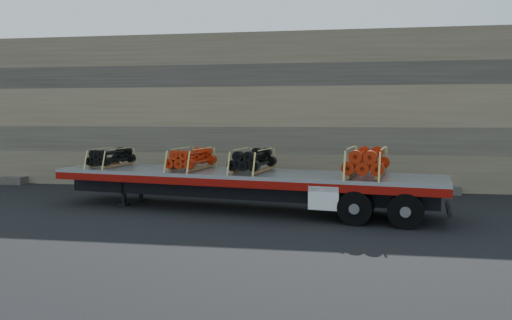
# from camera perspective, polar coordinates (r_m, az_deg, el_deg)

# --- Properties ---
(ground) EXTENTS (120.00, 120.00, 0.00)m
(ground) POSITION_cam_1_polar(r_m,az_deg,el_deg) (17.58, 0.98, -5.71)
(ground) COLOR black
(ground) RESTS_ON ground
(rock_wall) EXTENTS (44.00, 3.00, 7.00)m
(rock_wall) POSITION_cam_1_polar(r_m,az_deg,el_deg) (23.72, 3.26, 5.56)
(rock_wall) COLOR #7A6B54
(rock_wall) RESTS_ON ground
(trailer) EXTENTS (13.84, 4.85, 1.36)m
(trailer) POSITION_cam_1_polar(r_m,az_deg,el_deg) (17.41, -1.68, -3.55)
(trailer) COLOR #9D9FA4
(trailer) RESTS_ON ground
(bundle_front) EXTENTS (1.25, 2.02, 0.67)m
(bundle_front) POSITION_cam_1_polar(r_m,az_deg,el_deg) (19.76, -16.19, 0.24)
(bundle_front) COLOR black
(bundle_front) RESTS_ON trailer
(bundle_midfront) EXTENTS (1.38, 2.24, 0.74)m
(bundle_midfront) POSITION_cam_1_polar(r_m,az_deg,el_deg) (18.04, -7.35, 0.07)
(bundle_midfront) COLOR #A62008
(bundle_midfront) RESTS_ON trailer
(bundle_midrear) EXTENTS (1.41, 2.29, 0.76)m
(bundle_midrear) POSITION_cam_1_polar(r_m,az_deg,el_deg) (17.14, -0.35, -0.11)
(bundle_midrear) COLOR black
(bundle_midrear) RESTS_ON trailer
(bundle_rear) EXTENTS (1.64, 2.65, 0.88)m
(bundle_rear) POSITION_cam_1_polar(r_m,az_deg,el_deg) (16.28, 12.56, -0.29)
(bundle_rear) COLOR #A62008
(bundle_rear) RESTS_ON trailer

